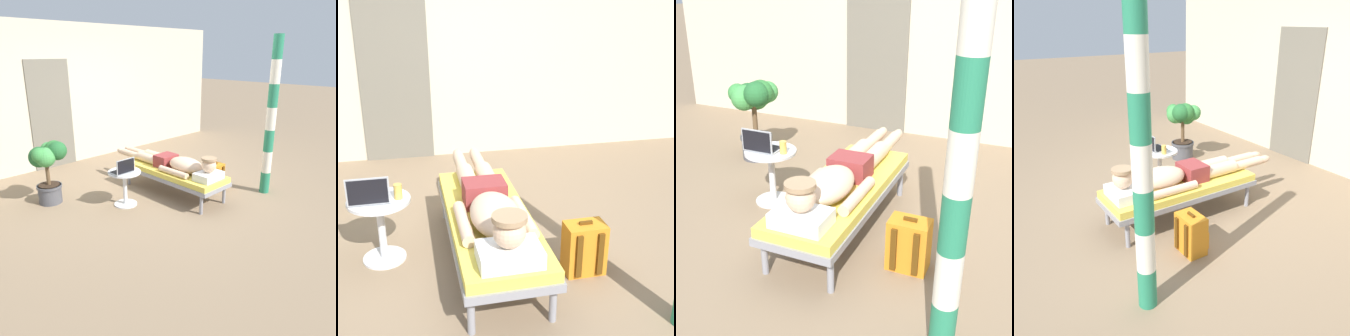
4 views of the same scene
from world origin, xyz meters
TOP-DOWN VIEW (x-y plane):
  - ground_plane at (0.00, 0.00)m, footprint 40.00×40.00m
  - house_wall_back at (-0.01, 2.52)m, footprint 7.60×0.20m
  - house_door_panel at (-0.67, 2.41)m, footprint 0.84×0.03m
  - lounge_chair at (-0.01, -0.19)m, footprint 0.63×1.80m
  - person_reclining at (-0.01, -0.23)m, footprint 0.53×2.17m
  - side_table at (-0.82, 0.01)m, footprint 0.48×0.48m
  - laptop at (-0.88, -0.05)m, footprint 0.31×0.24m
  - drink_glass at (-0.67, -0.01)m, footprint 0.06×0.06m
  - backpack at (0.66, -0.50)m, footprint 0.30×0.26m
  - potted_plant at (-1.56, 0.86)m, footprint 0.51×0.50m
  - porch_post at (1.07, -1.20)m, footprint 0.15×0.15m

SIDE VIEW (x-z plane):
  - ground_plane at x=0.00m, z-range 0.00..0.00m
  - backpack at x=0.66m, z-range -0.02..0.41m
  - lounge_chair at x=-0.01m, z-range 0.14..0.56m
  - side_table at x=-0.82m, z-range 0.09..0.62m
  - person_reclining at x=-0.01m, z-range 0.36..0.68m
  - laptop at x=-0.88m, z-range 0.47..0.69m
  - drink_glass at x=-0.67m, z-range 0.52..0.64m
  - potted_plant at x=-1.56m, z-range 0.15..1.10m
  - house_door_panel at x=-0.67m, z-range 0.00..2.04m
  - porch_post at x=1.07m, z-range 0.00..2.40m
  - house_wall_back at x=-0.01m, z-range 0.00..2.70m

